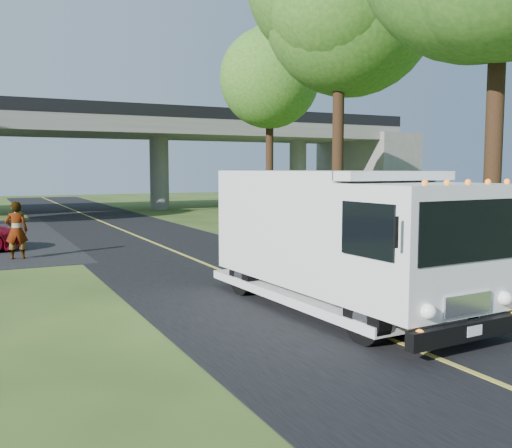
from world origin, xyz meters
TOP-DOWN VIEW (x-y plane):
  - ground at (0.00, 0.00)m, footprint 120.00×120.00m
  - road at (0.00, 10.00)m, footprint 7.00×90.00m
  - lane_line at (0.00, 10.00)m, footprint 0.12×90.00m
  - overpass at (0.00, 32.00)m, footprint 54.00×10.00m
  - tree_right_far at (9.21, 19.84)m, footprint 5.77×5.67m
  - step_van at (0.45, 0.54)m, footprint 3.00×7.25m
  - pedestrian at (-5.28, 11.02)m, footprint 0.77×0.57m

SIDE VIEW (x-z plane):
  - ground at x=0.00m, z-range 0.00..0.00m
  - road at x=0.00m, z-range 0.00..0.02m
  - lane_line at x=0.00m, z-range 0.03..0.03m
  - pedestrian at x=-5.28m, z-range 0.00..1.95m
  - step_van at x=0.45m, z-range 0.13..3.12m
  - overpass at x=0.00m, z-range 0.91..8.21m
  - tree_right_far at x=9.21m, z-range 2.81..13.80m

